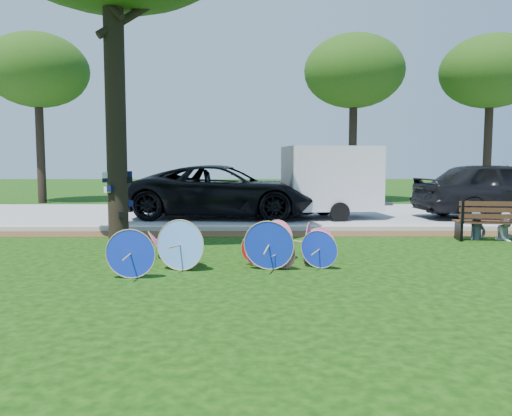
# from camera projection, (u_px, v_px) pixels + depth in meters

# --- Properties ---
(ground) EXTENTS (90.00, 90.00, 0.00)m
(ground) POSITION_uv_depth(u_px,v_px,m) (226.00, 274.00, 8.17)
(ground) COLOR black
(ground) RESTS_ON ground
(mulch_strip) EXTENTS (90.00, 1.00, 0.01)m
(mulch_strip) POSITION_uv_depth(u_px,v_px,m) (236.00, 234.00, 12.65)
(mulch_strip) COLOR #472D16
(mulch_strip) RESTS_ON ground
(curb) EXTENTS (90.00, 0.30, 0.12)m
(curb) POSITION_uv_depth(u_px,v_px,m) (237.00, 228.00, 13.34)
(curb) COLOR #B7B5AD
(curb) RESTS_ON ground
(street) EXTENTS (90.00, 8.00, 0.01)m
(street) POSITION_uv_depth(u_px,v_px,m) (240.00, 214.00, 17.48)
(street) COLOR gray
(street) RESTS_ON ground
(parasol_pile) EXTENTS (3.86, 2.10, 0.88)m
(parasol_pile) POSITION_uv_depth(u_px,v_px,m) (239.00, 246.00, 8.70)
(parasol_pile) COLOR #629EFF
(parasol_pile) RESTS_ON ground
(black_van) EXTENTS (6.45, 3.50, 1.72)m
(black_van) POSITION_uv_depth(u_px,v_px,m) (224.00, 192.00, 16.31)
(black_van) COLOR black
(black_van) RESTS_ON ground
(dark_pickup) EXTENTS (5.63, 2.79, 1.84)m
(dark_pickup) POSITION_uv_depth(u_px,v_px,m) (499.00, 190.00, 16.22)
(dark_pickup) COLOR black
(dark_pickup) RESTS_ON ground
(cargo_trailer) EXTENTS (3.10, 2.19, 2.62)m
(cargo_trailer) POSITION_uv_depth(u_px,v_px,m) (331.00, 178.00, 16.03)
(cargo_trailer) COLOR silver
(cargo_trailer) RESTS_ON ground
(park_bench) EXTENTS (1.84, 0.90, 0.92)m
(park_bench) POSITION_uv_depth(u_px,v_px,m) (494.00, 221.00, 11.63)
(park_bench) COLOR black
(park_bench) RESTS_ON ground
(person_left) EXTENTS (0.56, 0.48, 1.31)m
(person_left) POSITION_uv_depth(u_px,v_px,m) (478.00, 212.00, 11.66)
(person_left) COLOR #3B4351
(person_left) RESTS_ON ground
(person_right) EXTENTS (0.74, 0.65, 1.27)m
(person_right) POSITION_uv_depth(u_px,v_px,m) (508.00, 213.00, 11.67)
(person_right) COLOR silver
(person_right) RESTS_ON ground
(bg_trees) EXTENTS (24.29, 4.53, 7.40)m
(bg_trees) POSITION_uv_depth(u_px,v_px,m) (295.00, 72.00, 21.86)
(bg_trees) COLOR black
(bg_trees) RESTS_ON ground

